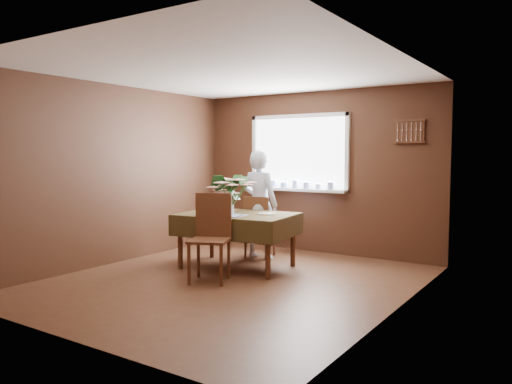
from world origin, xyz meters
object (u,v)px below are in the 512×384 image
Objects in this scene: dining_table at (237,220)px; chair_near at (211,234)px; chair_far at (258,224)px; seated_woman at (260,204)px; flower_bouquet at (230,192)px.

chair_near is (0.12, -0.72, -0.08)m from dining_table.
chair_near is at bearing -87.29° from dining_table.
chair_far is 0.29m from seated_woman.
chair_far is at bearing 1.92° from seated_woman.
flower_bouquet is (0.02, -0.19, 0.40)m from dining_table.
dining_table is 1.78× the size of chair_far.
seated_woman is 0.92m from flower_bouquet.
flower_bouquet is at bearing 85.38° from chair_far.
dining_table is at bearing 96.91° from flower_bouquet.
dining_table is 0.44m from flower_bouquet.
dining_table is 0.73m from chair_near.
seated_woman is 2.89× the size of flower_bouquet.
chair_far is at bearing 92.16° from dining_table.
seated_woman is (-0.21, 1.41, 0.23)m from chair_near.
chair_far reaches higher than dining_table.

